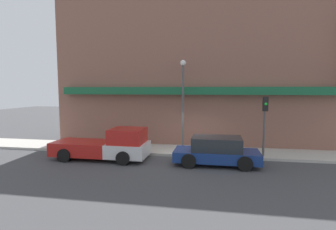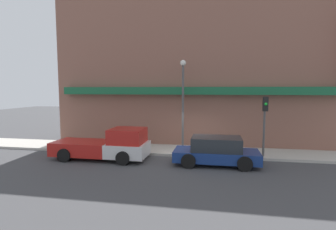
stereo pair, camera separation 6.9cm
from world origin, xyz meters
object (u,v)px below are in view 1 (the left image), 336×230
Objects in this scene: street_lamp at (183,94)px; parked_car at (216,151)px; pickup_truck at (107,146)px; traffic_light at (265,115)px; fire_hydrant at (125,145)px.

parked_car is at bearing -50.27° from street_lamp.
pickup_truck is 5.50m from street_lamp.
pickup_truck reaches higher than parked_car.
parked_car is at bearing -0.88° from pickup_truck.
pickup_truck is 6.06m from parked_car.
parked_car is at bearing -149.30° from traffic_light.
pickup_truck is at bearing -147.97° from street_lamp.
street_lamp reaches higher than fire_hydrant.
street_lamp is at bearing 168.80° from traffic_light.
fire_hydrant is at bearing 74.58° from pickup_truck.
traffic_light is at bearing 29.52° from parked_car.
traffic_light reaches higher than fire_hydrant.
fire_hydrant is 0.17× the size of traffic_light.
parked_car is at bearing -16.98° from fire_hydrant.
traffic_light is (4.70, -0.93, -1.15)m from street_lamp.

